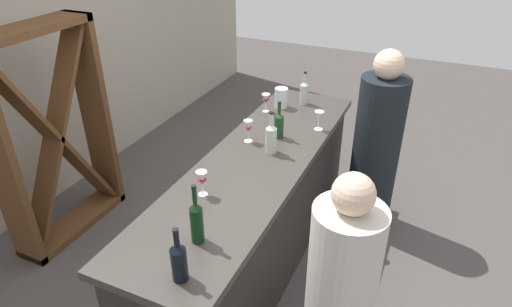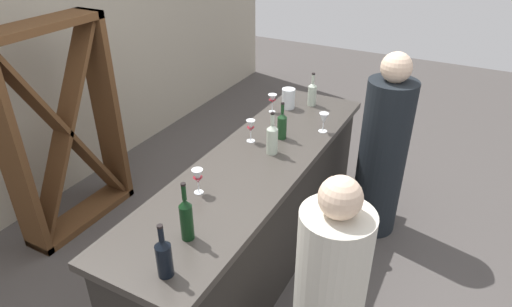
% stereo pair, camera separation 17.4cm
% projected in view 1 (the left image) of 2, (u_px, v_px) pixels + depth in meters
% --- Properties ---
extents(ground_plane, '(12.00, 12.00, 0.00)m').
position_uv_depth(ground_plane, '(256.00, 265.00, 3.48)').
color(ground_plane, '#4C4744').
extents(back_wall, '(8.00, 0.10, 2.80)m').
position_uv_depth(back_wall, '(7.00, 56.00, 3.57)').
color(back_wall, '#B2A893').
rests_on(back_wall, ground).
extents(bar_counter, '(2.60, 0.68, 0.96)m').
position_uv_depth(bar_counter, '(256.00, 216.00, 3.24)').
color(bar_counter, '#2A2723').
rests_on(bar_counter, ground).
extents(wine_rack, '(1.00, 0.28, 1.74)m').
position_uv_depth(wine_rack, '(54.00, 138.00, 3.47)').
color(wine_rack, brown).
rests_on(wine_rack, ground).
extents(wine_bottle_leftmost_near_black, '(0.08, 0.08, 0.29)m').
position_uv_depth(wine_bottle_leftmost_near_black, '(179.00, 260.00, 2.00)').
color(wine_bottle_leftmost_near_black, black).
rests_on(wine_bottle_leftmost_near_black, bar_counter).
extents(wine_bottle_second_left_dark_green, '(0.07, 0.07, 0.34)m').
position_uv_depth(wine_bottle_second_left_dark_green, '(197.00, 221.00, 2.22)').
color(wine_bottle_second_left_dark_green, black).
rests_on(wine_bottle_second_left_dark_green, bar_counter).
extents(wine_bottle_center_clear_pale, '(0.08, 0.08, 0.31)m').
position_uv_depth(wine_bottle_center_clear_pale, '(271.00, 137.00, 3.03)').
color(wine_bottle_center_clear_pale, '#B7C6B2').
rests_on(wine_bottle_center_clear_pale, bar_counter).
extents(wine_bottle_second_right_olive_green, '(0.07, 0.07, 0.28)m').
position_uv_depth(wine_bottle_second_right_olive_green, '(279.00, 124.00, 3.24)').
color(wine_bottle_second_right_olive_green, '#193D1E').
rests_on(wine_bottle_second_right_olive_green, bar_counter).
extents(wine_bottle_rightmost_clear_pale, '(0.07, 0.07, 0.29)m').
position_uv_depth(wine_bottle_rightmost_clear_pale, '(304.00, 92.00, 3.78)').
color(wine_bottle_rightmost_clear_pale, '#B7C6B2').
rests_on(wine_bottle_rightmost_clear_pale, bar_counter).
extents(wine_glass_near_left, '(0.07, 0.07, 0.15)m').
position_uv_depth(wine_glass_near_left, '(319.00, 117.00, 3.35)').
color(wine_glass_near_left, white).
rests_on(wine_glass_near_left, bar_counter).
extents(wine_glass_near_center, '(0.07, 0.07, 0.16)m').
position_uv_depth(wine_glass_near_center, '(202.00, 179.00, 2.59)').
color(wine_glass_near_center, white).
rests_on(wine_glass_near_center, bar_counter).
extents(wine_glass_near_right, '(0.07, 0.07, 0.17)m').
position_uv_depth(wine_glass_near_right, '(248.00, 127.00, 3.17)').
color(wine_glass_near_right, white).
rests_on(wine_glass_near_right, bar_counter).
extents(wine_glass_far_left, '(0.07, 0.07, 0.15)m').
position_uv_depth(wine_glass_far_left, '(266.00, 99.00, 3.64)').
color(wine_glass_far_left, white).
rests_on(wine_glass_far_left, bar_counter).
extents(water_pitcher, '(0.11, 0.11, 0.17)m').
position_uv_depth(water_pitcher, '(281.00, 98.00, 3.73)').
color(water_pitcher, silver).
rests_on(water_pitcher, bar_counter).
extents(person_left_guest, '(0.48, 0.48, 1.43)m').
position_uv_depth(person_left_guest, '(340.00, 299.00, 2.34)').
color(person_left_guest, beige).
rests_on(person_left_guest, ground).
extents(person_center_guest, '(0.43, 0.43, 1.55)m').
position_uv_depth(person_center_guest, '(376.00, 150.00, 3.62)').
color(person_center_guest, black).
rests_on(person_center_guest, ground).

